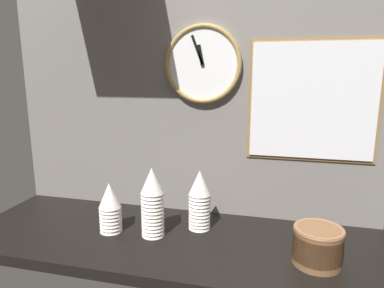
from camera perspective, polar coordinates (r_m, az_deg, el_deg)
ground_plane at (r=1.37m, az=-3.31°, el=-15.71°), size 1.60×0.56×0.04m
wall_tiled_back at (r=1.47m, az=-0.47°, el=8.50°), size 1.60×0.03×1.05m
cup_stack_center_right at (r=1.37m, az=1.26°, el=-9.26°), size 0.09×0.09×0.24m
cup_stack_center at (r=1.31m, az=-6.63°, el=-9.59°), size 0.09×0.09×0.27m
cup_stack_center_left at (r=1.39m, az=-13.50°, el=-10.22°), size 0.09×0.09×0.20m
bowl_stack_far_right at (r=1.22m, az=20.21°, el=-15.47°), size 0.16×0.16×0.13m
wall_clock at (r=1.42m, az=1.82°, el=13.15°), size 0.32×0.03×0.32m
menu_board at (r=1.41m, az=19.45°, el=6.73°), size 0.49×0.01×0.47m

